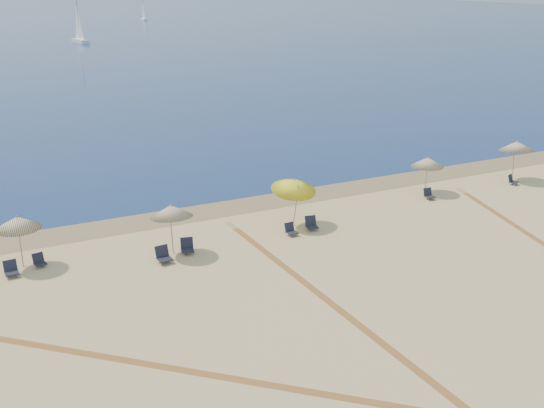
{
  "coord_description": "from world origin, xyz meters",
  "views": [
    {
      "loc": [
        -13.77,
        -7.8,
        12.21
      ],
      "look_at": [
        0.0,
        20.0,
        1.3
      ],
      "focal_mm": 42.62,
      "sensor_mm": 36.0,
      "label": 1
    }
  ],
  "objects_px": {
    "chair_8": "(429,194)",
    "chair_5": "(187,247)",
    "umbrella_4": "(428,162)",
    "chair_2": "(11,269)",
    "sailboat_2": "(143,13)",
    "umbrella_1": "(17,223)",
    "umbrella_3": "(294,185)",
    "chair_3": "(39,261)",
    "chair_7": "(311,224)",
    "umbrella_5": "(517,146)",
    "umbrella_2": "(171,211)",
    "chair_6": "(291,230)",
    "chair_9": "(512,180)",
    "chair_4": "(163,255)",
    "sailboat_1": "(79,29)"
  },
  "relations": [
    {
      "from": "umbrella_1",
      "to": "chair_5",
      "type": "distance_m",
      "value": 7.53
    },
    {
      "from": "umbrella_5",
      "to": "chair_8",
      "type": "height_order",
      "value": "umbrella_5"
    },
    {
      "from": "umbrella_2",
      "to": "chair_6",
      "type": "xyz_separation_m",
      "value": [
        6.01,
        -0.41,
        -1.84
      ]
    },
    {
      "from": "umbrella_3",
      "to": "umbrella_1",
      "type": "bearing_deg",
      "value": 176.16
    },
    {
      "from": "chair_8",
      "to": "chair_6",
      "type": "bearing_deg",
      "value": -167.71
    },
    {
      "from": "chair_6",
      "to": "chair_9",
      "type": "relative_size",
      "value": 0.86
    },
    {
      "from": "sailboat_1",
      "to": "sailboat_2",
      "type": "height_order",
      "value": "sailboat_1"
    },
    {
      "from": "chair_7",
      "to": "chair_3",
      "type": "bearing_deg",
      "value": -173.86
    },
    {
      "from": "chair_6",
      "to": "umbrella_2",
      "type": "bearing_deg",
      "value": 171.18
    },
    {
      "from": "umbrella_4",
      "to": "chair_2",
      "type": "height_order",
      "value": "umbrella_4"
    },
    {
      "from": "umbrella_3",
      "to": "chair_8",
      "type": "xyz_separation_m",
      "value": [
        9.09,
        0.27,
        -1.93
      ]
    },
    {
      "from": "chair_8",
      "to": "chair_9",
      "type": "bearing_deg",
      "value": 3.58
    },
    {
      "from": "umbrella_2",
      "to": "chair_9",
      "type": "height_order",
      "value": "umbrella_2"
    },
    {
      "from": "umbrella_2",
      "to": "chair_9",
      "type": "distance_m",
      "value": 22.45
    },
    {
      "from": "umbrella_4",
      "to": "chair_7",
      "type": "relative_size",
      "value": 2.91
    },
    {
      "from": "umbrella_2",
      "to": "chair_6",
      "type": "relative_size",
      "value": 3.9
    },
    {
      "from": "umbrella_3",
      "to": "chair_6",
      "type": "xyz_separation_m",
      "value": [
        -0.76,
        -1.11,
        -1.93
      ]
    },
    {
      "from": "chair_7",
      "to": "umbrella_4",
      "type": "bearing_deg",
      "value": 26.0
    },
    {
      "from": "umbrella_1",
      "to": "chair_9",
      "type": "xyz_separation_m",
      "value": [
        28.83,
        -0.71,
        -1.83
      ]
    },
    {
      "from": "chair_6",
      "to": "chair_2",
      "type": "bearing_deg",
      "value": 169.73
    },
    {
      "from": "umbrella_4",
      "to": "chair_8",
      "type": "distance_m",
      "value": 1.99
    },
    {
      "from": "chair_6",
      "to": "sailboat_2",
      "type": "distance_m",
      "value": 177.72
    },
    {
      "from": "umbrella_3",
      "to": "chair_7",
      "type": "xyz_separation_m",
      "value": [
        0.54,
        -0.91,
        -1.9
      ]
    },
    {
      "from": "umbrella_4",
      "to": "chair_2",
      "type": "relative_size",
      "value": 3.29
    },
    {
      "from": "umbrella_1",
      "to": "chair_8",
      "type": "bearing_deg",
      "value": -1.6
    },
    {
      "from": "umbrella_1",
      "to": "umbrella_4",
      "type": "relative_size",
      "value": 1.08
    },
    {
      "from": "umbrella_5",
      "to": "chair_3",
      "type": "height_order",
      "value": "umbrella_5"
    },
    {
      "from": "umbrella_1",
      "to": "umbrella_3",
      "type": "relative_size",
      "value": 0.89
    },
    {
      "from": "chair_3",
      "to": "chair_7",
      "type": "relative_size",
      "value": 0.85
    },
    {
      "from": "umbrella_2",
      "to": "chair_4",
      "type": "bearing_deg",
      "value": -133.67
    },
    {
      "from": "chair_3",
      "to": "chair_6",
      "type": "bearing_deg",
      "value": -19.64
    },
    {
      "from": "chair_8",
      "to": "chair_5",
      "type": "bearing_deg",
      "value": -171.14
    },
    {
      "from": "chair_3",
      "to": "chair_5",
      "type": "height_order",
      "value": "chair_5"
    },
    {
      "from": "umbrella_2",
      "to": "chair_5",
      "type": "height_order",
      "value": "umbrella_2"
    },
    {
      "from": "umbrella_4",
      "to": "chair_4",
      "type": "distance_m",
      "value": 17.38
    },
    {
      "from": "chair_4",
      "to": "chair_8",
      "type": "distance_m",
      "value": 16.64
    },
    {
      "from": "sailboat_2",
      "to": "umbrella_5",
      "type": "bearing_deg",
      "value": -95.81
    },
    {
      "from": "chair_2",
      "to": "umbrella_2",
      "type": "bearing_deg",
      "value": -9.86
    },
    {
      "from": "umbrella_3",
      "to": "chair_8",
      "type": "relative_size",
      "value": 4.25
    },
    {
      "from": "umbrella_3",
      "to": "chair_5",
      "type": "xyz_separation_m",
      "value": [
        -6.16,
        -0.94,
        -1.89
      ]
    },
    {
      "from": "sailboat_2",
      "to": "umbrella_1",
      "type": "bearing_deg",
      "value": -105.21
    },
    {
      "from": "umbrella_2",
      "to": "chair_2",
      "type": "bearing_deg",
      "value": 173.46
    },
    {
      "from": "umbrella_5",
      "to": "chair_7",
      "type": "xyz_separation_m",
      "value": [
        -15.75,
        -1.73,
        -1.94
      ]
    },
    {
      "from": "umbrella_2",
      "to": "umbrella_4",
      "type": "relative_size",
      "value": 1.1
    },
    {
      "from": "umbrella_1",
      "to": "chair_7",
      "type": "bearing_deg",
      "value": -7.44
    },
    {
      "from": "umbrella_1",
      "to": "umbrella_5",
      "type": "distance_m",
      "value": 29.53
    },
    {
      "from": "chair_2",
      "to": "chair_3",
      "type": "relative_size",
      "value": 1.04
    },
    {
      "from": "chair_3",
      "to": "chair_7",
      "type": "bearing_deg",
      "value": -18.0
    },
    {
      "from": "chair_2",
      "to": "chair_9",
      "type": "bearing_deg",
      "value": -3.18
    },
    {
      "from": "sailboat_2",
      "to": "chair_6",
      "type": "bearing_deg",
      "value": -101.17
    }
  ]
}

